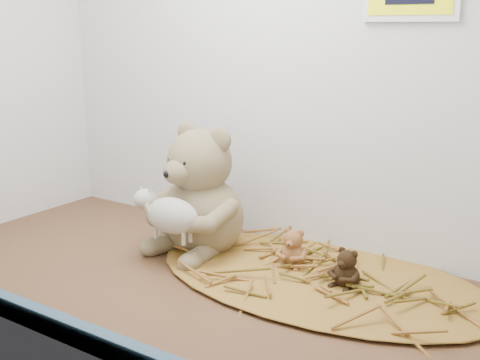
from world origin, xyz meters
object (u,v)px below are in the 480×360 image
Objects in this scene: main_teddy at (202,189)px; mini_teddy_brown at (347,266)px; toy_lamb at (172,216)px; mini_teddy_tan at (293,246)px.

mini_teddy_brown is (34.52, -1.94, -8.90)cm from main_teddy.
toy_lamb is 35.90cm from mini_teddy_brown.
toy_lamb reaches higher than mini_teddy_tan.
main_teddy is at bearing 176.59° from mini_teddy_tan.
main_teddy reaches higher than mini_teddy_tan.
mini_teddy_tan is at bearing 14.31° from main_teddy.
toy_lamb is at bearing -156.03° from mini_teddy_brown.
mini_teddy_brown is (13.00, -3.36, -0.19)cm from mini_teddy_tan.
mini_teddy_tan is (21.52, 1.42, -8.71)cm from main_teddy.
mini_teddy_tan is 13.43cm from mini_teddy_brown.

